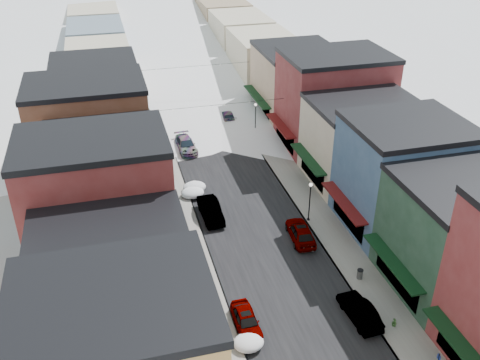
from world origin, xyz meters
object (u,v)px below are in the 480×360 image
car_green_sedan (360,311)px  trash_can (360,274)px  streetlamp_near (310,197)px  car_silver_sedan (246,321)px  car_dark_hatch (211,210)px

car_green_sedan → trash_can: bearing=-119.9°
streetlamp_near → car_silver_sedan: bearing=-128.4°
car_dark_hatch → car_green_sedan: car_dark_hatch is taller
car_silver_sedan → streetlamp_near: size_ratio=1.02×
car_silver_sedan → car_dark_hatch: 15.11m
car_green_sedan → trash_can: car_green_sedan is taller
car_silver_sedan → car_green_sedan: size_ratio=0.91×
car_silver_sedan → streetlamp_near: (9.56, 12.07, 2.01)m
car_dark_hatch → streetlamp_near: size_ratio=1.23×
streetlamp_near → car_green_sedan: bearing=-94.8°
trash_can → car_dark_hatch: bearing=129.0°
car_silver_sedan → car_dark_hatch: bearing=86.9°
car_dark_hatch → car_green_sedan: (7.87, -16.36, -0.07)m
trash_can → streetlamp_near: streetlamp_near is taller
car_silver_sedan → trash_can: bearing=14.2°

